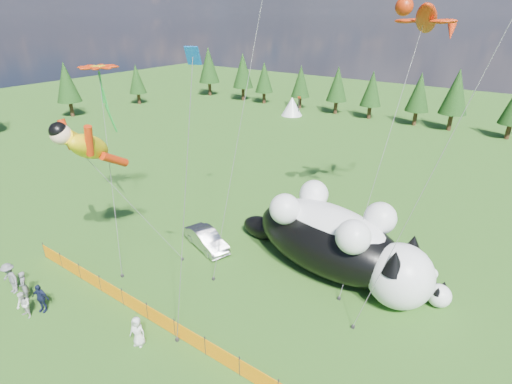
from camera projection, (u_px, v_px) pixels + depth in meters
ground at (202, 296)px, 22.46m from camera, size 160.00×160.00×0.00m
safety_fence at (161, 320)px, 20.02m from camera, size 22.06×0.06×1.10m
tree_line at (426, 97)px, 54.19m from camera, size 90.00×4.00×8.00m
festival_tents at (510, 138)px, 45.74m from camera, size 50.00×3.20×2.80m
cat_large at (336, 240)px, 23.62m from camera, size 13.32×6.09×4.82m
cat_small at (414, 281)px, 22.42m from camera, size 4.76×2.34×1.73m
car at (207, 239)px, 26.83m from camera, size 4.15×2.52×1.29m
spectator_a at (24, 286)px, 21.89m from camera, size 0.75×0.61×1.77m
spectator_b at (24, 305)px, 20.60m from camera, size 0.77×0.47×1.55m
spectator_c at (40, 298)px, 21.05m from camera, size 1.10×0.84×1.67m
spectator_d at (10, 278)px, 22.42m from camera, size 1.28×0.73×1.90m
spectator_e at (137, 331)px, 18.88m from camera, size 0.91×0.74×1.62m
superhero_kite at (89, 147)px, 22.46m from camera, size 6.66×5.85×10.31m
gecko_kite at (426, 19)px, 23.00m from camera, size 4.46×12.52×16.71m
flower_kite at (99, 70)px, 24.82m from camera, size 6.59×5.57×12.91m
diamond_kite_c at (191, 82)px, 13.66m from camera, size 2.38×0.71×13.94m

